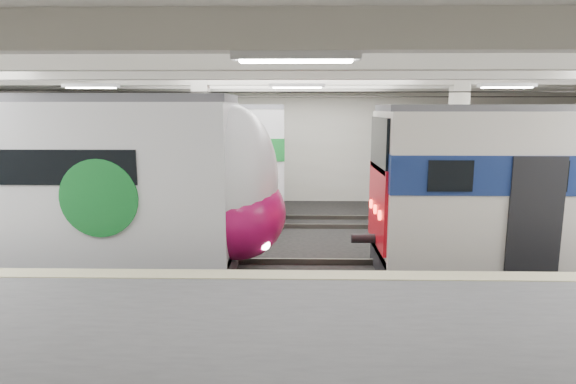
{
  "coord_description": "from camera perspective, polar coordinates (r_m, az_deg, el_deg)",
  "views": [
    {
      "loc": [
        0.03,
        -12.18,
        4.32
      ],
      "look_at": [
        -0.24,
        1.0,
        2.0
      ],
      "focal_mm": 30.0,
      "sensor_mm": 36.0,
      "label": 1
    }
  ],
  "objects": [
    {
      "name": "station_hall",
      "position": [
        10.5,
        1.05,
        4.1
      ],
      "size": [
        36.0,
        24.0,
        5.75
      ],
      "color": "black",
      "rests_on": "ground"
    },
    {
      "name": "far_train",
      "position": [
        19.29,
        -21.56,
        3.23
      ],
      "size": [
        13.98,
        3.49,
        4.43
      ],
      "rotation": [
        0.0,
        0.0,
        0.05
      ],
      "color": "white",
      "rests_on": "ground"
    },
    {
      "name": "modern_emu",
      "position": [
        14.16,
        -28.15,
        0.52
      ],
      "size": [
        14.49,
        2.99,
        4.64
      ],
      "color": "white",
      "rests_on": "ground"
    }
  ]
}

